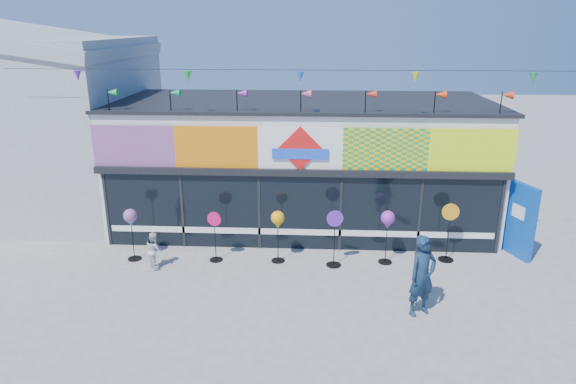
# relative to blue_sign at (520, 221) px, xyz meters

# --- Properties ---
(ground) EXTENTS (80.00, 80.00, 0.00)m
(ground) POSITION_rel_blue_sign_xyz_m (-6.33, -3.27, -1.09)
(ground) COLOR gray
(ground) RESTS_ON ground
(kite_shop) EXTENTS (16.00, 5.70, 5.31)m
(kite_shop) POSITION_rel_blue_sign_xyz_m (-6.33, 2.67, 0.96)
(kite_shop) COLOR silver
(kite_shop) RESTS_ON ground
(neighbour_building) EXTENTS (8.18, 7.20, 6.87)m
(neighbour_building) POSITION_rel_blue_sign_xyz_m (-16.33, 3.73, 2.11)
(neighbour_building) COLOR #A5A8AA
(neighbour_building) RESTS_ON ground
(blue_sign) EXTENTS (0.52, 1.08, 2.17)m
(blue_sign) POSITION_rel_blue_sign_xyz_m (0.00, 0.00, 0.00)
(blue_sign) COLOR #0B46A8
(blue_sign) RESTS_ON ground
(spinner_0) EXTENTS (0.39, 0.39, 1.53)m
(spinner_0) POSITION_rel_blue_sign_xyz_m (-11.05, -0.86, 0.14)
(spinner_0) COLOR black
(spinner_0) RESTS_ON ground
(spinner_1) EXTENTS (0.41, 0.38, 1.47)m
(spinner_1) POSITION_rel_blue_sign_xyz_m (-8.69, -0.80, -0.31)
(spinner_1) COLOR black
(spinner_1) RESTS_ON ground
(spinner_2) EXTENTS (0.39, 0.39, 1.52)m
(spinner_2) POSITION_rel_blue_sign_xyz_m (-6.91, -0.76, 0.13)
(spinner_2) COLOR black
(spinner_2) RESTS_ON ground
(spinner_3) EXTENTS (0.46, 0.42, 1.64)m
(spinner_3) POSITION_rel_blue_sign_xyz_m (-5.34, -0.95, -0.22)
(spinner_3) COLOR black
(spinner_3) RESTS_ON ground
(spinner_4) EXTENTS (0.39, 0.39, 1.56)m
(spinner_4) POSITION_rel_blue_sign_xyz_m (-3.87, -0.68, 0.16)
(spinner_4) COLOR black
(spinner_4) RESTS_ON ground
(spinner_5) EXTENTS (0.48, 0.44, 1.71)m
(spinner_5) POSITION_rel_blue_sign_xyz_m (-2.11, -0.43, -0.19)
(spinner_5) COLOR black
(spinner_5) RESTS_ON ground
(adult_man) EXTENTS (0.85, 0.75, 1.94)m
(adult_man) POSITION_rel_blue_sign_xyz_m (-3.41, -3.35, -0.12)
(adult_man) COLOR #14283F
(adult_man) RESTS_ON ground
(child) EXTENTS (0.53, 0.58, 1.04)m
(child) POSITION_rel_blue_sign_xyz_m (-10.29, -1.33, -0.57)
(child) COLOR silver
(child) RESTS_ON ground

